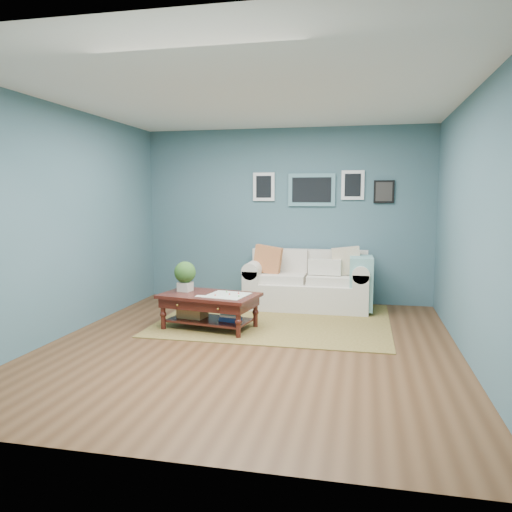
# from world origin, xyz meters

# --- Properties ---
(room_shell) EXTENTS (5.00, 5.02, 2.70)m
(room_shell) POSITION_xyz_m (0.01, 0.06, 1.36)
(room_shell) COLOR brown
(room_shell) RESTS_ON ground
(area_rug) EXTENTS (2.99, 2.39, 0.01)m
(area_rug) POSITION_xyz_m (0.07, 1.19, 0.01)
(area_rug) COLOR brown
(area_rug) RESTS_ON ground
(loveseat) EXTENTS (1.84, 0.84, 0.94)m
(loveseat) POSITION_xyz_m (0.48, 2.02, 0.38)
(loveseat) COLOR beige
(loveseat) RESTS_ON ground
(coffee_table) EXTENTS (1.28, 0.88, 0.83)m
(coffee_table) POSITION_xyz_m (-0.72, 0.60, 0.37)
(coffee_table) COLOR black
(coffee_table) RESTS_ON ground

